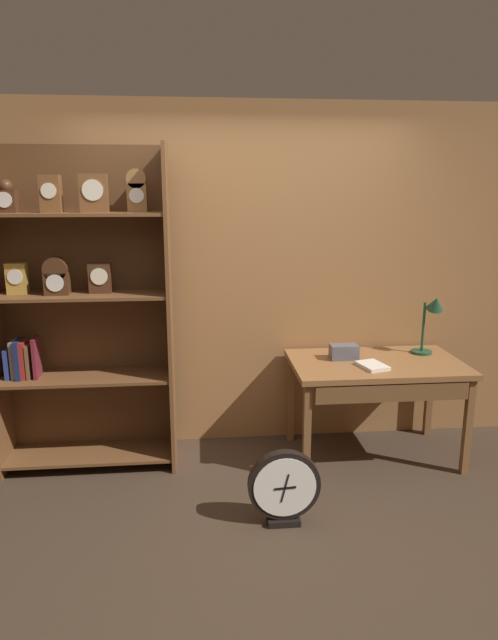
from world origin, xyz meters
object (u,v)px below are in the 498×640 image
object	(u,v)px
toolbox_small	(344,352)
bookshelf	(79,309)
round_clock_large	(284,487)
desk_lamp	(431,317)
workbench	(377,373)
open_repair_manual	(372,366)

from	to	relation	value
toolbox_small	bookshelf	bearing A→B (deg)	179.59
round_clock_large	bookshelf	bearing A→B (deg)	145.59
desk_lamp	round_clock_large	world-z (taller)	desk_lamp
workbench	toolbox_small	size ratio (longest dim) A/B	6.10
toolbox_small	open_repair_manual	world-z (taller)	toolbox_small
open_repair_manual	desk_lamp	bearing A→B (deg)	11.13
toolbox_small	open_repair_manual	size ratio (longest dim) A/B	0.92
workbench	toolbox_small	distance (m)	0.28
round_clock_large	toolbox_small	bearing A→B (deg)	56.74
toolbox_small	round_clock_large	world-z (taller)	toolbox_small
round_clock_large	desk_lamp	bearing A→B (deg)	36.76
desk_lamp	workbench	bearing A→B (deg)	-160.38
toolbox_small	round_clock_large	xyz separation A→B (m)	(-0.58, -0.88, -0.56)
bookshelf	toolbox_small	bearing A→B (deg)	-0.41
bookshelf	open_repair_manual	xyz separation A→B (m)	(2.03, -0.23, -0.40)
workbench	desk_lamp	xyz separation A→B (m)	(0.45, 0.16, 0.38)
desk_lamp	toolbox_small	xyz separation A→B (m)	(-0.67, -0.05, -0.24)
desk_lamp	round_clock_large	distance (m)	1.76
workbench	round_clock_large	world-z (taller)	workbench
bookshelf	open_repair_manual	world-z (taller)	bookshelf
bookshelf	open_repair_manual	bearing A→B (deg)	-6.38
round_clock_large	open_repair_manual	bearing A→B (deg)	42.58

